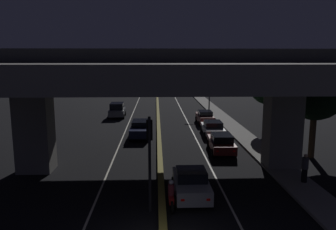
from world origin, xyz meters
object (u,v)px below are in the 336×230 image
Objects in this scene: motorcycle_red_filtering_near at (171,196)px; traffic_light_left_of_median at (150,147)px; car_dark_blue_lead_oncoming at (140,128)px; car_grey_second_oncoming at (117,110)px; pedestrian_on_sidewalk at (305,168)px; car_dark_red_second at (221,143)px; street_lamp at (207,80)px; car_silver_lead at (191,183)px; car_dark_red_fourth at (205,117)px; car_white_third at (213,128)px.

traffic_light_left_of_median is at bearing 98.96° from motorcycle_red_filtering_near.
car_dark_blue_lead_oncoming is 1.18× the size of car_grey_second_oncoming.
pedestrian_on_sidewalk is (8.01, 2.82, 0.39)m from motorcycle_red_filtering_near.
car_dark_red_second is 1.09× the size of car_grey_second_oncoming.
car_silver_lead is at bearing -100.40° from street_lamp.
car_silver_lead is 25.92m from car_grey_second_oncoming.
pedestrian_on_sidewalk reaches higher than car_silver_lead.
traffic_light_left_of_median is 2.46× the size of motorcycle_red_filtering_near.
car_silver_lead is at bearing 169.57° from car_dark_red_fourth.
pedestrian_on_sidewalk is (3.55, -7.02, 0.24)m from car_dark_red_second.
car_grey_second_oncoming is (-6.81, 25.01, 0.14)m from car_silver_lead.
car_grey_second_oncoming is at bearing 14.95° from car_silver_lead.
car_dark_red_fourth is at bearing 99.54° from pedestrian_on_sidewalk.
car_dark_blue_lead_oncoming is 2.53× the size of motorcycle_red_filtering_near.
car_grey_second_oncoming is (-4.65, 26.43, -2.27)m from traffic_light_left_of_median.
car_dark_blue_lead_oncoming is at bearing -118.54° from street_lamp.
car_dark_blue_lead_oncoming is at bearing 94.88° from car_white_third.
car_grey_second_oncoming is 2.38× the size of pedestrian_on_sidewalk.
motorcycle_red_filtering_near is at bearing 137.56° from car_silver_lead.
motorcycle_red_filtering_near is at bearing -160.62° from pedestrian_on_sidewalk.
car_dark_blue_lead_oncoming is (-8.98, -16.51, -3.49)m from street_lamp.
street_lamp is 22.41m from car_dark_red_second.
car_dark_blue_lead_oncoming is at bearing 53.01° from car_dark_red_second.
pedestrian_on_sidewalk reaches higher than car_white_third.
car_grey_second_oncoming is 2.14× the size of motorcycle_red_filtering_near.
car_dark_red_fourth is 2.46× the size of pedestrian_on_sidewalk.
street_lamp reaches higher than pedestrian_on_sidewalk.
car_grey_second_oncoming is at bearing 34.12° from car_dark_red_second.
car_dark_blue_lead_oncoming is 15.50m from motorcycle_red_filtering_near.
street_lamp is 19.12m from car_dark_blue_lead_oncoming.
car_dark_red_fourth is at bearing 0.29° from car_white_third.
motorcycle_red_filtering_near is 1.12× the size of pedestrian_on_sidewalk.
car_dark_red_second reaches higher than motorcycle_red_filtering_near.
car_grey_second_oncoming reaches higher than car_dark_blue_lead_oncoming.
car_dark_blue_lead_oncoming is 2.82× the size of pedestrian_on_sidewalk.
car_dark_red_second is 0.99× the size of car_white_third.
car_dark_red_fourth is 1.03× the size of car_grey_second_oncoming.
car_silver_lead is at bearing -167.08° from pedestrian_on_sidewalk.
car_grey_second_oncoming reaches higher than car_silver_lead.
car_dark_blue_lead_oncoming is (-7.05, -0.49, 0.09)m from car_white_third.
car_silver_lead is 2.32× the size of pedestrian_on_sidewalk.
traffic_light_left_of_median is 2.79m from motorcycle_red_filtering_near.
car_dark_red_second is 8.67m from car_dark_blue_lead_oncoming.
car_silver_lead is 0.82× the size of car_dark_blue_lead_oncoming.
car_silver_lead is at bearing 161.10° from car_dark_red_second.
pedestrian_on_sidewalk is at bearing -87.50° from street_lamp.
motorcycle_red_filtering_near is at bearing 10.22° from traffic_light_left_of_median.
traffic_light_left_of_median is at bearing 9.00° from car_grey_second_oncoming.
traffic_light_left_of_median is at bearing 160.84° from car_white_third.
motorcycle_red_filtering_near is (2.24, -15.34, -0.19)m from car_dark_blue_lead_oncoming.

